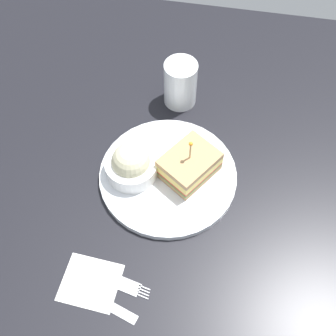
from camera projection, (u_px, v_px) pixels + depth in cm
name	position (u px, v px, depth cm)	size (l,w,h in cm)	color
ground_plane	(168.00, 180.00, 83.04)	(100.71, 100.71, 2.00)	black
plate	(168.00, 176.00, 81.67)	(25.21, 25.21, 1.24)	white
sandwich_half_center	(189.00, 165.00, 79.37)	(11.73, 12.29, 9.15)	tan
coleslaw_bowl	(131.00, 164.00, 79.22)	(9.57, 9.57, 6.89)	white
drink_glass	(180.00, 85.00, 88.61)	(6.60, 6.60, 9.84)	beige
napkin	(90.00, 282.00, 71.47)	(9.14, 8.22, 0.15)	white
fork	(118.00, 282.00, 71.40)	(13.30, 3.87, 0.35)	silver
knife	(104.00, 303.00, 69.64)	(13.27, 5.12, 0.35)	silver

